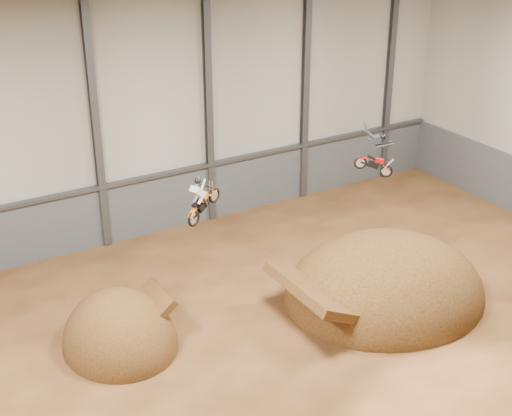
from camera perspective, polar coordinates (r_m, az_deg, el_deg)
The scene contains 13 objects.
floor at distance 31.14m, azimuth 3.77°, elevation -12.36°, with size 40.00×40.00×0.00m, color #482913.
back_wall at distance 39.86m, azimuth -8.25°, elevation 7.33°, with size 40.00×0.10×14.00m, color #AEAB9A.
ceiling at distance 25.30m, azimuth 4.66°, elevation 13.83°, with size 40.00×40.00×0.00m, color black.
lower_band_back at distance 41.63m, azimuth -7.76°, elevation 0.39°, with size 39.80×0.18×3.50m, color #4F5256.
steel_rail at distance 40.80m, azimuth -7.82°, elevation 2.62°, with size 39.80×0.35×0.20m, color #47494F.
steel_column_2 at distance 38.60m, azimuth -12.71°, elevation 6.40°, with size 0.40×0.36×13.90m, color #47494F.
steel_column_3 at distance 41.01m, azimuth -3.82°, elevation 8.03°, with size 0.40×0.36×13.90m, color #47494F.
steel_column_4 at distance 44.30m, azimuth 3.96°, elevation 9.30°, with size 0.40×0.36×13.90m, color #47494F.
steel_column_5 at distance 48.29m, azimuth 10.61°, elevation 10.24°, with size 0.40×0.36×13.90m, color #47494F.
takeoff_ramp at distance 32.76m, azimuth -10.77°, elevation -10.70°, with size 4.99×5.76×4.99m, color #3A220E.
landing_ramp at distance 36.14m, azimuth 10.19°, elevation -6.96°, with size 10.31×9.12×5.95m, color #3A220E.
fmx_rider_a at distance 30.79m, azimuth -4.06°, elevation 1.35°, with size 2.24×0.85×2.03m, color orange, non-canonical shape.
fmx_rider_b at distance 32.54m, azimuth 9.29°, elevation 4.54°, with size 2.47×0.71×2.12m, color #A8060B, non-canonical shape.
Camera 1 is at (-14.39, -20.26, 18.76)m, focal length 50.00 mm.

